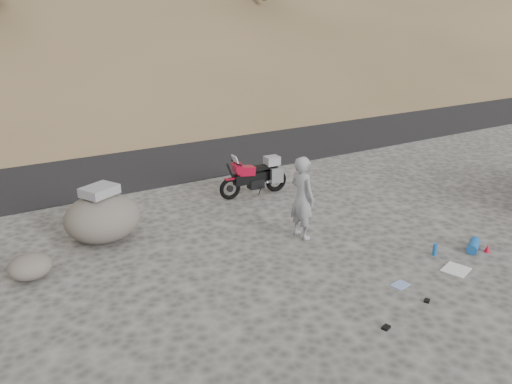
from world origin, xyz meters
TOP-DOWN VIEW (x-y plane):
  - ground at (0.00, 0.00)m, footprint 140.00×140.00m
  - road at (0.00, 9.00)m, footprint 120.00×7.00m
  - motorcycle at (0.70, 3.69)m, footprint 1.97×0.61m
  - man at (0.16, 0.96)m, footprint 0.49×0.69m
  - boulder at (-3.51, 2.96)m, footprint 1.86×1.70m
  - small_rock at (-5.08, 2.05)m, footprint 0.84×0.78m
  - gear_white_cloth at (1.77, -1.75)m, footprint 0.59×0.55m
  - gear_blue_mat at (2.76, -1.38)m, footprint 0.55×0.43m
  - gear_bottle at (1.91, -1.13)m, footprint 0.11×0.11m
  - gear_funnel at (2.94, -1.58)m, footprint 0.15×0.15m
  - gear_glove_a at (-0.68, -2.41)m, footprint 0.16×0.13m
  - gear_glove_b at (0.44, -2.21)m, footprint 0.14×0.13m
  - gear_blue_cloth at (0.46, -1.61)m, footprint 0.35×0.28m

SIDE VIEW (x-z plane):
  - ground at x=0.00m, z-range 0.00..0.00m
  - road at x=0.00m, z-range -0.03..0.03m
  - man at x=0.16m, z-range -0.89..0.89m
  - gear_blue_cloth at x=0.46m, z-range 0.00..0.01m
  - gear_white_cloth at x=1.77m, z-range 0.00..0.02m
  - gear_glove_b at x=0.44m, z-range 0.00..0.04m
  - gear_glove_a at x=-0.68m, z-range 0.00..0.04m
  - gear_funnel at x=2.94m, z-range 0.00..0.16m
  - gear_blue_mat at x=2.76m, z-range 0.00..0.20m
  - gear_bottle at x=1.91m, z-range 0.00..0.25m
  - small_rock at x=-5.08m, z-range 0.00..0.46m
  - motorcycle at x=0.70m, z-range -0.09..1.09m
  - boulder at x=-3.51m, z-range -0.07..1.12m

